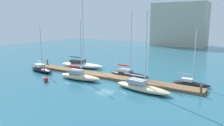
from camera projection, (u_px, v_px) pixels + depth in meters
ground_plane at (105, 77)px, 34.69m from camera, size 120.00×120.00×0.00m
dock_pier at (105, 76)px, 34.66m from camera, size 29.94×2.24×0.40m
dock_piling_near_end at (47, 63)px, 43.16m from camera, size 0.28×0.28×1.37m
dock_piling_far_end at (201, 90)px, 25.98m from camera, size 0.28×0.28×1.37m
sailboat_0 at (41, 69)px, 38.59m from camera, size 6.42×2.77×7.91m
sailboat_1 at (81, 64)px, 41.88m from camera, size 9.14×4.03×14.81m
sailboat_2 at (79, 76)px, 33.17m from camera, size 7.27×2.50×9.12m
sailboat_3 at (128, 73)px, 35.43m from camera, size 7.36×2.58×10.39m
sailboat_4 at (142, 87)px, 27.80m from camera, size 8.05×3.05×10.04m
sailboat_5 at (190, 83)px, 30.01m from camera, size 5.15×1.57×7.70m
mooring_buoy_red at (46, 80)px, 32.00m from camera, size 0.72×0.72×0.72m
harbor_building_distant at (180, 25)px, 78.58m from camera, size 18.67×9.59×15.21m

